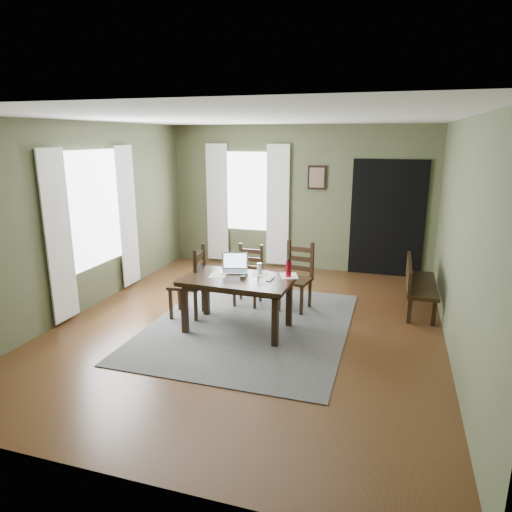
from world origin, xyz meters
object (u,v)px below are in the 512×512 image
(chair_end, at_px, (190,283))
(laptop, at_px, (235,266))
(dining_table, at_px, (238,284))
(water_bottle, at_px, (289,268))
(chair_back_right, at_px, (296,277))
(bench, at_px, (417,281))
(chair_back_left, at_px, (249,276))

(chair_end, distance_m, laptop, 0.70)
(dining_table, bearing_deg, water_bottle, 23.35)
(chair_back_right, height_order, bench, chair_back_right)
(chair_end, height_order, chair_back_right, chair_end)
(laptop, distance_m, water_bottle, 0.76)
(chair_back_right, height_order, laptop, chair_back_right)
(chair_end, xyz_separation_m, water_bottle, (1.40, 0.01, 0.33))
(chair_back_left, bearing_deg, water_bottle, -43.75)
(laptop, bearing_deg, dining_table, -80.38)
(chair_end, height_order, laptop, chair_end)
(chair_back_left, height_order, bench, chair_back_left)
(chair_end, height_order, water_bottle, chair_end)
(chair_back_right, bearing_deg, water_bottle, -76.89)
(chair_end, distance_m, water_bottle, 1.44)
(chair_end, height_order, bench, chair_end)
(laptop, relative_size, water_bottle, 1.69)
(bench, relative_size, water_bottle, 5.20)
(chair_back_left, bearing_deg, dining_table, -81.15)
(bench, relative_size, laptop, 3.08)
(dining_table, height_order, water_bottle, water_bottle)
(dining_table, xyz_separation_m, chair_back_left, (-0.17, 0.97, -0.19))
(dining_table, relative_size, chair_back_left, 1.60)
(bench, bearing_deg, chair_end, 111.69)
(chair_end, xyz_separation_m, bench, (3.05, 1.21, -0.06))
(bench, bearing_deg, dining_table, 122.67)
(laptop, bearing_deg, bench, 9.44)
(chair_back_left, distance_m, laptop, 0.75)
(chair_back_left, bearing_deg, bench, 10.20)
(dining_table, height_order, chair_back_left, chair_back_left)
(chair_back_right, bearing_deg, chair_end, -141.93)
(chair_back_right, bearing_deg, chair_back_left, -169.76)
(dining_table, xyz_separation_m, water_bottle, (0.62, 0.24, 0.20))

